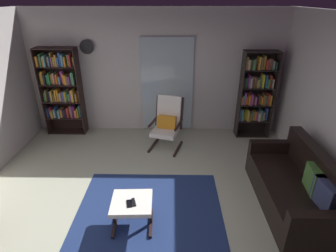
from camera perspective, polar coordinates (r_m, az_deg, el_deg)
ground_plane at (r=3.92m, az=-4.88°, el=-19.34°), size 7.02×7.02×0.00m
wall_back at (r=5.85m, az=-2.65°, el=11.11°), size 5.60×0.06×2.60m
glass_door_panel at (r=5.85m, az=-0.19°, el=8.58°), size 1.10×0.01×2.00m
area_rug at (r=3.95m, az=-4.10°, el=-18.87°), size 2.06×2.04×0.01m
bookshelf_near_tv at (r=6.18m, az=-21.55°, el=7.27°), size 0.82×0.30×1.86m
bookshelf_near_sofa at (r=5.91m, az=18.06°, el=6.88°), size 0.69×0.30×1.83m
leather_sofa at (r=4.34m, az=25.45°, el=-11.72°), size 0.81×1.80×0.85m
lounge_armchair at (r=5.34m, az=-0.17°, el=0.95°), size 0.72×0.78×1.02m
ottoman at (r=3.66m, az=-7.64°, el=-16.27°), size 0.54×0.50×0.40m
tv_remote at (r=3.58m, az=-7.25°, el=-15.66°), size 0.08×0.15×0.02m
cell_phone at (r=3.58m, az=-8.15°, el=-15.90°), size 0.10×0.15×0.01m
wall_clock at (r=5.92m, az=-16.75°, el=15.70°), size 0.29×0.03×0.29m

